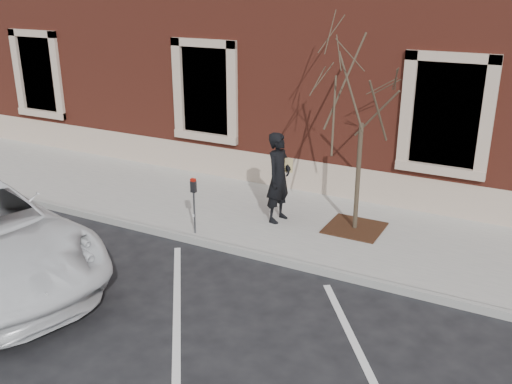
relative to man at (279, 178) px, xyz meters
The scene contains 9 objects.
ground 1.91m from the man, 91.84° to the right, with size 120.00×120.00×0.00m, color #28282B.
sidewalk_near 1.07m from the man, 103.52° to the left, with size 40.00×3.50×0.15m, color #B9B6AE.
curb_near 1.91m from the man, 91.78° to the right, with size 40.00×0.12×0.15m, color #9E9E99.
parking_stripes 3.91m from the man, 90.76° to the right, with size 28.00×4.40×0.01m, color silver, non-canonical shape.
building_civic 6.83m from the man, 90.46° to the left, with size 40.00×8.62×8.00m.
man is the anchor object (origin of this frame).
parking_meter 1.88m from the man, 130.59° to the right, with size 0.11×0.08×1.19m.
tree_grate 1.92m from the man, 11.77° to the left, with size 1.15×1.15×0.03m, color #422215.
sapling 2.53m from the man, 11.77° to the left, with size 2.47×2.47×4.12m.
Camera 1 is at (4.97, -8.81, 5.05)m, focal length 40.00 mm.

